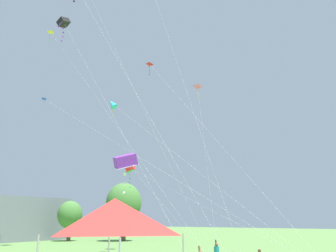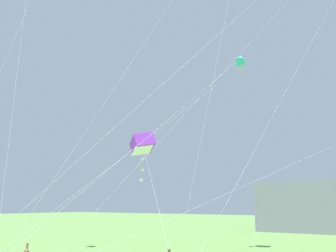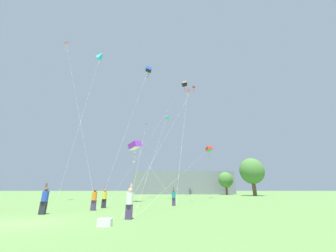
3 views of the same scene
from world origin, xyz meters
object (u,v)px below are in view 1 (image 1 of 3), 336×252
at_px(kite_pink_delta_10, 198,89).
at_px(kite_purple_box_6, 125,162).
at_px(kite_yellow_delta_3, 52,35).
at_px(kite_red_delta_8, 153,68).
at_px(festival_tent, 114,216).
at_px(kite_cyan_diamond_9, 113,104).
at_px(kite_blue_delta_7, 55,106).
at_px(kite_black_box_4, 64,23).
at_px(kite_red_box_0, 130,169).

bearing_deg(kite_pink_delta_10, kite_purple_box_6, 164.38).
bearing_deg(kite_yellow_delta_3, kite_red_delta_8, -93.17).
bearing_deg(kite_yellow_delta_3, festival_tent, -125.17).
height_order(kite_yellow_delta_3, kite_red_delta_8, kite_yellow_delta_3).
xyz_separation_m(kite_red_delta_8, kite_cyan_diamond_9, (-4.53, 1.16, -4.79)).
xyz_separation_m(kite_purple_box_6, kite_red_delta_8, (8.79, 4.00, 10.94)).
xyz_separation_m(kite_blue_delta_7, kite_cyan_diamond_9, (3.84, -3.01, 0.64)).
distance_m(kite_black_box_4, kite_blue_delta_7, 19.57).
distance_m(kite_red_box_0, kite_blue_delta_7, 12.33).
distance_m(kite_cyan_diamond_9, kite_pink_delta_10, 7.76).
distance_m(kite_red_box_0, kite_red_delta_8, 11.29).
xyz_separation_m(kite_black_box_4, kite_pink_delta_10, (-1.67, -19.94, -13.20)).
distance_m(festival_tent, kite_red_box_0, 30.42).
bearing_deg(festival_tent, kite_red_box_0, 37.87).
relative_size(kite_purple_box_6, kite_cyan_diamond_9, 0.42).
height_order(kite_red_box_0, kite_blue_delta_7, kite_blue_delta_7).
height_order(festival_tent, kite_black_box_4, kite_black_box_4).
bearing_deg(kite_black_box_4, kite_red_box_0, -69.99).
bearing_deg(kite_cyan_diamond_9, kite_red_box_0, 27.18).
height_order(festival_tent, kite_yellow_delta_3, kite_yellow_delta_3).
height_order(kite_blue_delta_7, kite_pink_delta_10, kite_pink_delta_10).
bearing_deg(kite_yellow_delta_3, kite_black_box_4, -106.50).
height_order(kite_red_box_0, kite_purple_box_6, kite_red_box_0).
distance_m(festival_tent, kite_black_box_4, 41.64).
bearing_deg(kite_black_box_4, kite_blue_delta_7, -130.62).
bearing_deg(kite_cyan_diamond_9, kite_yellow_delta_3, 71.05).
height_order(kite_cyan_diamond_9, kite_pink_delta_10, kite_pink_delta_10).
bearing_deg(kite_purple_box_6, kite_blue_delta_7, 87.06).
relative_size(festival_tent, kite_yellow_delta_3, 0.14).
xyz_separation_m(festival_tent, kite_cyan_diamond_9, (15.92, 14.43, 9.87)).
height_order(kite_black_box_4, kite_blue_delta_7, kite_black_box_4).
bearing_deg(kite_red_delta_8, kite_yellow_delta_3, 86.83).
height_order(kite_yellow_delta_3, kite_blue_delta_7, kite_yellow_delta_3).
distance_m(kite_blue_delta_7, kite_red_delta_8, 10.81).
bearing_deg(kite_cyan_diamond_9, kite_blue_delta_7, 141.89).
bearing_deg(kite_black_box_4, kite_purple_box_6, -116.13).
distance_m(kite_red_delta_8, kite_pink_delta_10, 7.34).
bearing_deg(kite_red_box_0, kite_blue_delta_7, -175.24).
xyz_separation_m(kite_red_box_0, kite_blue_delta_7, (-11.59, -0.96, 4.10)).
distance_m(kite_yellow_delta_3, kite_cyan_diamond_9, 21.70).
distance_m(kite_blue_delta_7, kite_pink_delta_10, 12.28).
bearing_deg(kite_blue_delta_7, kite_black_box_4, 49.38).
height_order(kite_yellow_delta_3, kite_pink_delta_10, kite_yellow_delta_3).
bearing_deg(kite_cyan_diamond_9, kite_black_box_4, 70.45).
relative_size(kite_blue_delta_7, kite_red_delta_8, 1.22).
bearing_deg(kite_blue_delta_7, kite_red_delta_8, -26.48).
relative_size(festival_tent, kite_red_box_0, 0.16).
bearing_deg(kite_blue_delta_7, kite_purple_box_6, -92.94).
bearing_deg(kite_red_delta_8, kite_red_box_0, 57.91).
bearing_deg(kite_black_box_4, kite_red_delta_8, -90.05).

